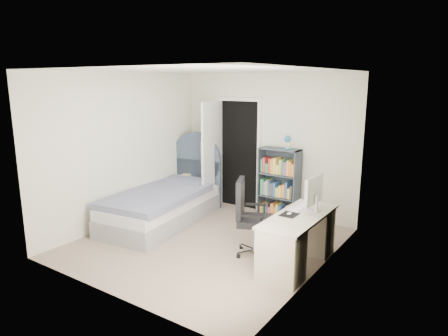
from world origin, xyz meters
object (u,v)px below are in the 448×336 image
Objects in this scene: desk at (298,238)px; nightstand at (189,185)px; floor_lamp at (202,181)px; bookcase at (279,186)px; bed at (165,203)px; office_chair at (249,214)px.

nightstand is at bearing 156.15° from desk.
bookcase reaches higher than floor_lamp.
bookcase is at bearing 37.42° from bed.
office_chair is (2.13, -1.32, 0.19)m from nightstand.
floor_lamp is 0.90× the size of desk.
office_chair is at bearing -174.84° from desk.
bed reaches higher than floor_lamp.
office_chair is at bearing -10.79° from bed.
desk is (2.83, -1.25, -0.02)m from nightstand.
nightstand is 0.43× the size of desk.
bed is 2.60m from desk.
floor_lamp is (0.07, 0.95, 0.20)m from bed.
desk is at bearing -55.44° from bookcase.
bookcase is (1.49, 0.24, 0.06)m from floor_lamp.
nightstand is 3.10m from desk.
bed is at bearing 169.21° from office_chair.
bookcase is 1.58m from office_chair.
nightstand is 1.83m from bookcase.
office_chair is at bearing -35.82° from floor_lamp.
floor_lamp is 0.86× the size of bookcase.
nightstand is at bearing 177.75° from floor_lamp.
bookcase is at bearing 124.56° from desk.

